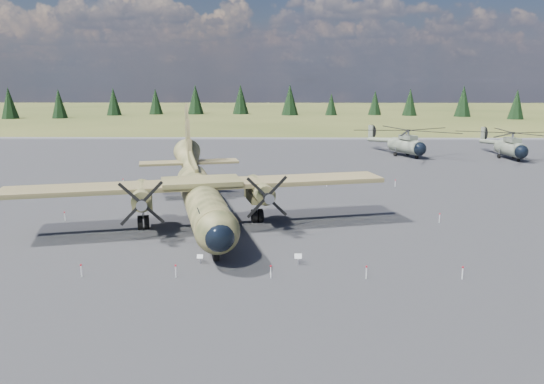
{
  "coord_description": "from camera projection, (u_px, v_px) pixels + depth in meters",
  "views": [
    {
      "loc": [
        2.62,
        -45.03,
        12.24
      ],
      "look_at": [
        1.81,
        2.0,
        2.27
      ],
      "focal_mm": 35.0,
      "sensor_mm": 36.0,
      "label": 1
    }
  ],
  "objects": [
    {
      "name": "transport_plane",
      "position": [
        200.0,
        190.0,
        45.38
      ],
      "size": [
        31.24,
        27.96,
        10.36
      ],
      "rotation": [
        0.0,
        0.0,
        0.25
      ],
      "color": "#3A3E21",
      "rests_on": "ground"
    },
    {
      "name": "barrier_fence",
      "position": [
        246.0,
        216.0,
        46.45
      ],
      "size": [
        33.12,
        29.62,
        0.85
      ],
      "color": "silver",
      "rests_on": "ground"
    },
    {
      "name": "helicopter_mid",
      "position": [
        511.0,
        140.0,
        82.82
      ],
      "size": [
        18.12,
        20.61,
        4.31
      ],
      "rotation": [
        0.0,
        0.0,
        0.07
      ],
      "color": "slate",
      "rests_on": "ground"
    },
    {
      "name": "apron",
      "position": [
        256.0,
        197.0,
        56.4
      ],
      "size": [
        120.0,
        120.0,
        0.04
      ],
      "primitive_type": "cube",
      "color": "#5C5C61",
      "rests_on": "ground"
    },
    {
      "name": "treeline",
      "position": [
        272.0,
        160.0,
        49.61
      ],
      "size": [
        314.5,
        309.48,
        10.96
      ],
      "color": "black",
      "rests_on": "ground"
    },
    {
      "name": "ground",
      "position": [
        251.0,
        222.0,
        46.62
      ],
      "size": [
        500.0,
        500.0,
        0.0
      ],
      "primitive_type": "plane",
      "color": "brown",
      "rests_on": "ground"
    },
    {
      "name": "helicopter_near",
      "position": [
        406.0,
        137.0,
        85.6
      ],
      "size": [
        23.13,
        23.13,
        4.45
      ],
      "rotation": [
        0.0,
        0.0,
        0.42
      ],
      "color": "slate",
      "rests_on": "ground"
    },
    {
      "name": "info_placard_right",
      "position": [
        298.0,
        257.0,
        35.72
      ],
      "size": [
        0.5,
        0.21,
        0.78
      ],
      "rotation": [
        0.0,
        0.0,
        0.0
      ],
      "color": "gray",
      "rests_on": "ground"
    },
    {
      "name": "info_placard_left",
      "position": [
        200.0,
        257.0,
        35.97
      ],
      "size": [
        0.43,
        0.22,
        0.65
      ],
      "rotation": [
        0.0,
        0.0,
        -0.11
      ],
      "color": "gray",
      "rests_on": "ground"
    }
  ]
}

